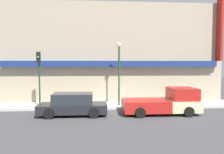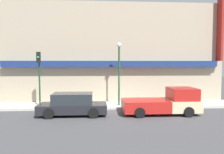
{
  "view_description": "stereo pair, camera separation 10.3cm",
  "coord_description": "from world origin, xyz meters",
  "views": [
    {
      "loc": [
        -1.32,
        -16.0,
        3.41
      ],
      "look_at": [
        -0.08,
        1.13,
        2.37
      ],
      "focal_mm": 35.0,
      "sensor_mm": 36.0,
      "label": 1
    },
    {
      "loc": [
        -1.21,
        -16.01,
        3.41
      ],
      "look_at": [
        -0.08,
        1.13,
        2.37
      ],
      "focal_mm": 35.0,
      "sensor_mm": 36.0,
      "label": 2
    }
  ],
  "objects": [
    {
      "name": "building",
      "position": [
        0.02,
        4.3,
        4.37
      ],
      "size": [
        19.8,
        3.8,
        10.82
      ],
      "color": "tan",
      "rests_on": "ground"
    },
    {
      "name": "parked_car",
      "position": [
        -2.87,
        -1.54,
        0.71
      ],
      "size": [
        4.47,
        2.04,
        1.47
      ],
      "rotation": [
        0.0,
        0.0,
        -0.01
      ],
      "color": "black",
      "rests_on": "ground"
    },
    {
      "name": "traffic_light",
      "position": [
        -5.55,
        0.47,
        2.98
      ],
      "size": [
        0.28,
        0.42,
        4.11
      ],
      "color": "#1E4728",
      "rests_on": "sidewalk"
    },
    {
      "name": "sidewalk",
      "position": [
        0.0,
        1.41,
        0.09
      ],
      "size": [
        36.0,
        2.83,
        0.17
      ],
      "color": "#B7B2A8",
      "rests_on": "ground"
    },
    {
      "name": "fire_hydrant",
      "position": [
        1.98,
        0.92,
        0.48
      ],
      "size": [
        0.17,
        0.17,
        0.63
      ],
      "color": "#196633",
      "rests_on": "sidewalk"
    },
    {
      "name": "pickup_truck",
      "position": [
        3.39,
        -1.54,
        0.77
      ],
      "size": [
        5.11,
        2.29,
        1.77
      ],
      "rotation": [
        0.0,
        0.0,
        0.01
      ],
      "color": "beige",
      "rests_on": "ground"
    },
    {
      "name": "street_lamp",
      "position": [
        0.45,
        0.88,
        3.28
      ],
      "size": [
        0.36,
        0.36,
        4.88
      ],
      "color": "#1E4728",
      "rests_on": "sidewalk"
    },
    {
      "name": "ground_plane",
      "position": [
        0.0,
        0.0,
        0.0
      ],
      "size": [
        80.0,
        80.0,
        0.0
      ],
      "primitive_type": "plane",
      "color": "#424244"
    }
  ]
}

